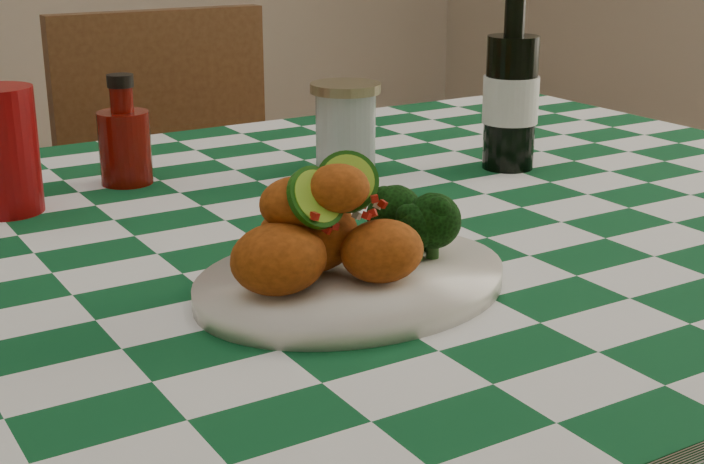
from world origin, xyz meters
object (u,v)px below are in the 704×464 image
plate (352,282)px  mason_jar (346,127)px  fried_chicken_pile (332,222)px  wooden_chair_right (206,271)px  red_tumbler (1,151)px  ketchup_bottle (124,130)px  beer_bottle (512,76)px

plate → mason_jar: size_ratio=2.59×
fried_chicken_pile → wooden_chair_right: wooden_chair_right is taller
fried_chicken_pile → red_tumbler: (-0.18, 0.41, 0.00)m
ketchup_bottle → wooden_chair_right: 0.68m
ketchup_bottle → mason_jar: 0.28m
plate → ketchup_bottle: bearing=95.9°
beer_bottle → wooden_chair_right: 0.81m
plate → wooden_chair_right: size_ratio=0.31×
red_tumbler → wooden_chair_right: bearing=49.3°
ketchup_bottle → wooden_chair_right: (0.29, 0.47, -0.39)m
red_tumbler → beer_bottle: bearing=-12.8°
wooden_chair_right → red_tumbler: bearing=-129.7°
beer_bottle → red_tumbler: bearing=167.2°
beer_bottle → wooden_chair_right: bearing=103.5°
fried_chicken_pile → beer_bottle: 0.50m
mason_jar → wooden_chair_right: wooden_chair_right is taller
red_tumbler → beer_bottle: size_ratio=0.58×
mason_jar → ketchup_bottle: bearing=162.6°
wooden_chair_right → mason_jar: bearing=-91.8°
beer_bottle → mason_jar: bearing=151.2°
red_tumbler → wooden_chair_right: wooden_chair_right is taller
plate → wooden_chair_right: wooden_chair_right is taller
plate → wooden_chair_right: bearing=75.1°
fried_chicken_pile → mason_jar: (0.24, 0.37, -0.01)m
ketchup_bottle → mason_jar: ketchup_bottle is taller
red_tumbler → mason_jar: 0.42m
fried_chicken_pile → beer_bottle: size_ratio=0.64×
mason_jar → beer_bottle: size_ratio=0.47×
plate → ketchup_bottle: size_ratio=2.17×
wooden_chair_right → fried_chicken_pile: bearing=-104.9°
mason_jar → beer_bottle: beer_bottle is taller
beer_bottle → wooden_chair_right: (-0.16, 0.66, -0.44)m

